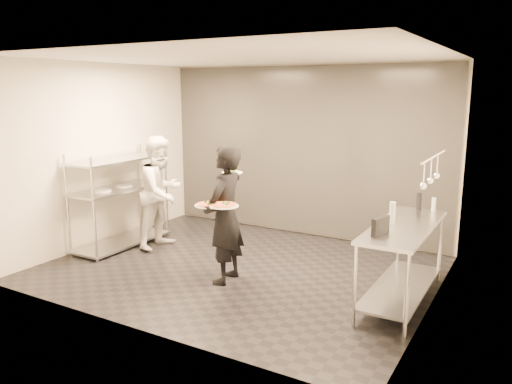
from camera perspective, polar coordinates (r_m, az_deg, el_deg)
The scene contains 13 objects.
room_shell at distance 7.54m, azimuth 2.68°, elevation 4.05°, with size 5.00×4.00×2.80m.
pass_rack at distance 7.97m, azimuth -15.28°, elevation -0.55°, with size 0.60×1.60×1.50m.
prep_counter at distance 5.87m, azimuth 16.44°, elevation -6.38°, with size 0.60×1.80×0.92m.
utensil_rail at distance 5.62m, azimuth 19.42°, elevation 2.29°, with size 0.07×1.20×0.31m.
waiter at distance 6.21m, azimuth -3.54°, elevation -2.61°, with size 0.63×0.42×1.74m, color black.
chef at distance 7.74m, azimuth -10.76°, elevation -0.02°, with size 0.83×0.65×1.71m, color white.
pizza_plate_near at distance 6.05m, azimuth -5.40°, elevation -1.44°, with size 0.35×0.35×0.05m.
pizza_plate_far at distance 5.92m, azimuth -3.68°, elevation -1.51°, with size 0.35×0.35×0.05m.
salad_plate at distance 6.41m, azimuth -2.75°, elevation 2.41°, with size 0.27×0.27×0.07m.
pos_monitor at distance 5.30m, azimuth 14.05°, elevation -3.79°, with size 0.05×0.27×0.19m, color black.
bottle_green at distance 5.77m, azimuth 15.32°, elevation -2.30°, with size 0.07×0.07×0.25m, color #919E92.
bottle_clear at distance 6.51m, azimuth 19.64°, elevation -1.36°, with size 0.05×0.05×0.17m, color #919E92.
bottle_dark at distance 6.53m, azimuth 18.13°, elevation -1.01°, with size 0.06×0.06×0.22m, color black.
Camera 1 is at (3.42, -5.46, 2.39)m, focal length 35.00 mm.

